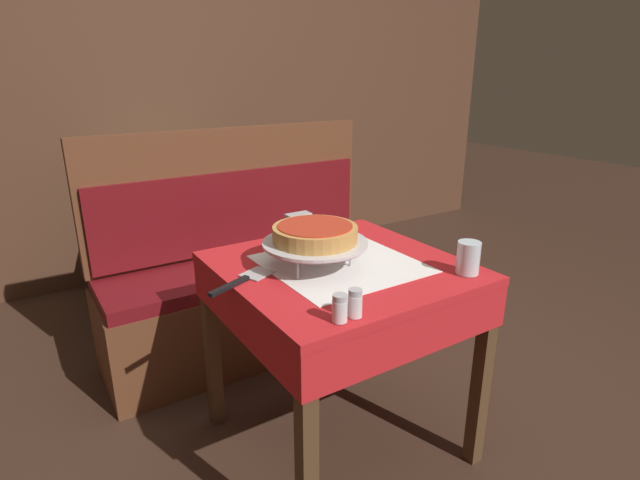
% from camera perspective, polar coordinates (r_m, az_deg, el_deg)
% --- Properties ---
extents(ground_plane, '(14.00, 14.00, 0.00)m').
position_cam_1_polar(ground_plane, '(2.10, 2.08, -21.69)').
color(ground_plane, '#382319').
extents(dining_table_front, '(0.78, 0.78, 0.73)m').
position_cam_1_polar(dining_table_front, '(1.76, 2.33, -5.90)').
color(dining_table_front, red).
rests_on(dining_table_front, ground_plane).
extents(dining_table_rear, '(0.77, 0.77, 0.74)m').
position_cam_1_polar(dining_table_rear, '(3.18, -15.93, 4.79)').
color(dining_table_rear, '#1E6B33').
rests_on(dining_table_rear, ground_plane).
extents(booth_bench, '(1.44, 0.45, 1.10)m').
position_cam_1_polar(booth_bench, '(2.54, -8.09, -5.27)').
color(booth_bench, brown).
rests_on(booth_bench, ground_plane).
extents(back_wall_panel, '(6.00, 0.04, 2.40)m').
position_cam_1_polar(back_wall_panel, '(3.56, -18.34, 15.32)').
color(back_wall_panel, '#4C2D1E').
rests_on(back_wall_panel, ground_plane).
extents(pizza_pan_stand, '(0.35, 0.35, 0.09)m').
position_cam_1_polar(pizza_pan_stand, '(1.66, -0.56, -0.47)').
color(pizza_pan_stand, '#ADADB2').
rests_on(pizza_pan_stand, dining_table_front).
extents(deep_dish_pizza, '(0.28, 0.28, 0.06)m').
position_cam_1_polar(deep_dish_pizza, '(1.64, -0.56, 0.78)').
color(deep_dish_pizza, '#C68E47').
rests_on(deep_dish_pizza, pizza_pan_stand).
extents(pizza_server, '(0.26, 0.15, 0.01)m').
position_cam_1_polar(pizza_server, '(1.59, -8.89, -4.57)').
color(pizza_server, '#BCBCC1').
rests_on(pizza_server, dining_table_front).
extents(water_glass_near, '(0.07, 0.07, 0.11)m').
position_cam_1_polar(water_glass_near, '(1.68, 16.58, -1.95)').
color(water_glass_near, silver).
rests_on(water_glass_near, dining_table_front).
extents(salt_shaker, '(0.04, 0.04, 0.08)m').
position_cam_1_polar(salt_shaker, '(1.32, 2.27, -7.80)').
color(salt_shaker, silver).
rests_on(salt_shaker, dining_table_front).
extents(pepper_shaker, '(0.04, 0.04, 0.08)m').
position_cam_1_polar(pepper_shaker, '(1.34, 4.03, -7.22)').
color(pepper_shaker, silver).
rests_on(pepper_shaker, dining_table_front).
extents(napkin_holder, '(0.10, 0.05, 0.09)m').
position_cam_1_polar(napkin_holder, '(1.99, -2.49, 1.80)').
color(napkin_holder, '#B2B2B7').
rests_on(napkin_holder, dining_table_front).
extents(condiment_caddy, '(0.11, 0.11, 0.17)m').
position_cam_1_polar(condiment_caddy, '(3.18, -14.73, 7.84)').
color(condiment_caddy, black).
rests_on(condiment_caddy, dining_table_rear).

